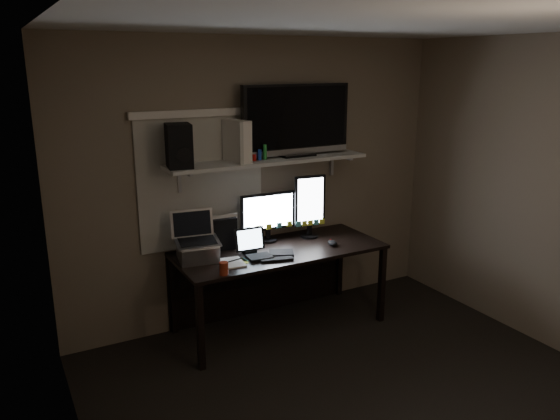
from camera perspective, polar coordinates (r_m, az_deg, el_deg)
floor at (r=3.97m, az=10.41°, el=-20.15°), size 3.60×3.60×0.00m
ceiling at (r=3.26m, az=12.61°, el=18.74°), size 3.60×3.60×0.00m
back_wall at (r=4.88m, az=-2.13°, el=3.00°), size 3.60×0.00×3.60m
left_wall at (r=2.70m, az=-19.94°, el=-8.19°), size 0.00×3.60×3.60m
window_blinds at (r=4.64m, az=-8.16°, el=2.86°), size 1.10×0.02×1.10m
desk at (r=4.86m, az=-0.72°, el=-5.61°), size 1.80×0.75×0.73m
wall_shelf at (r=4.68m, az=-1.20°, el=5.18°), size 1.80×0.35×0.03m
monitor_landscape at (r=4.83m, az=-1.27°, el=-0.72°), size 0.51×0.08×0.45m
monitor_portrait at (r=4.94m, az=3.13°, el=0.41°), size 0.30×0.09×0.58m
keyboard at (r=4.51m, az=-0.98°, el=-4.75°), size 0.44×0.26×0.02m
mouse at (r=4.80m, az=5.50°, el=-3.45°), size 0.10×0.13×0.04m
notepad at (r=4.38m, az=-4.98°, el=-5.51°), size 0.19×0.25×0.01m
tablet at (r=4.56m, az=-3.24°, el=-3.20°), size 0.26×0.12×0.22m
file_sorter at (r=4.67m, az=-6.01°, el=-2.34°), size 0.24×0.12×0.30m
laptop at (r=4.41m, az=-8.63°, el=-2.87°), size 0.38×0.33×0.39m
cup at (r=4.15m, az=-5.89°, el=-6.10°), size 0.07×0.07×0.10m
sticky_notes at (r=4.45m, az=-2.32°, el=-5.17°), size 0.38×0.32×0.00m
tv at (r=4.79m, az=1.72°, el=9.34°), size 1.04×0.21×0.62m
game_console at (r=4.54m, az=-4.51°, el=7.20°), size 0.15×0.30×0.34m
speaker at (r=4.33m, az=-10.52°, el=6.61°), size 0.22×0.26×0.34m
bottles at (r=4.59m, az=-2.14°, el=5.94°), size 0.20×0.07×0.12m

